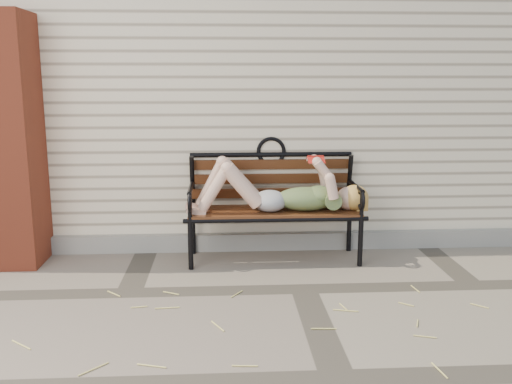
{
  "coord_description": "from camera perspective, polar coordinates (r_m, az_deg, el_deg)",
  "views": [
    {
      "loc": [
        -0.58,
        -3.86,
        1.51
      ],
      "look_at": [
        -0.31,
        0.6,
        0.6
      ],
      "focal_mm": 40.0,
      "sensor_mm": 36.0,
      "label": 1
    }
  ],
  "objects": [
    {
      "name": "straw_scatter",
      "position": [
        3.41,
        -3.16,
        -14.64
      ],
      "size": [
        2.74,
        1.83,
        0.01
      ],
      "color": "#DFCE6C",
      "rests_on": "ground"
    },
    {
      "name": "foundation_strip",
      "position": [
        5.07,
        3.27,
        -4.9
      ],
      "size": [
        8.0,
        0.1,
        0.15
      ],
      "primitive_type": "cube",
      "color": "gray",
      "rests_on": "ground"
    },
    {
      "name": "ground",
      "position": [
        4.19,
        4.8,
        -9.64
      ],
      "size": [
        80.0,
        80.0,
        0.0
      ],
      "primitive_type": "plane",
      "color": "#796E5D",
      "rests_on": "ground"
    },
    {
      "name": "house_wall",
      "position": [
        6.89,
        1.43,
        11.46
      ],
      "size": [
        8.0,
        4.0,
        3.0
      ],
      "primitive_type": "cube",
      "color": "#F3E1BE",
      "rests_on": "ground"
    },
    {
      "name": "reading_woman",
      "position": [
        4.63,
        2.01,
        0.13
      ],
      "size": [
        1.45,
        0.33,
        0.46
      ],
      "color": "#0A334A",
      "rests_on": "ground"
    },
    {
      "name": "garden_bench",
      "position": [
        4.76,
        1.72,
        0.02
      ],
      "size": [
        1.54,
        0.61,
        1.0
      ],
      "color": "black",
      "rests_on": "ground"
    },
    {
      "name": "brick_pillar",
      "position": [
        4.95,
        -23.84,
        4.65
      ],
      "size": [
        0.5,
        0.5,
        2.0
      ],
      "primitive_type": "cube",
      "color": "#A93F26",
      "rests_on": "ground"
    }
  ]
}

